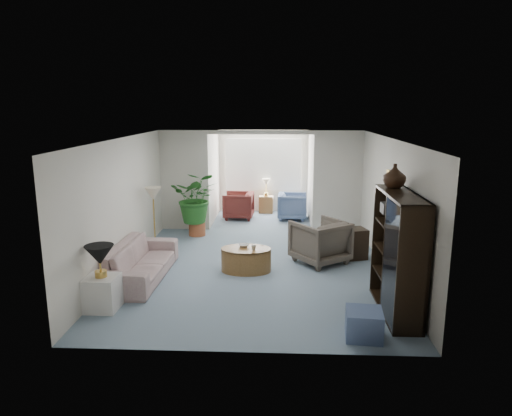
{
  "coord_description": "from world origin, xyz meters",
  "views": [
    {
      "loc": [
        0.42,
        -8.42,
        3.08
      ],
      "look_at": [
        0.0,
        0.6,
        1.1
      ],
      "focal_mm": 32.78,
      "sensor_mm": 36.0,
      "label": 1
    }
  ],
  "objects_px": {
    "table_lamp": "(100,255)",
    "entertainment_cabinet": "(398,254)",
    "framed_picture": "(392,185)",
    "sunroom_chair_maroon": "(238,205)",
    "coffee_bowl": "(244,245)",
    "plant_pot": "(197,229)",
    "coffee_table": "(246,260)",
    "wingback_chair": "(320,242)",
    "ottoman": "(364,324)",
    "sofa": "(140,261)",
    "sunroom_chair_blue": "(292,206)",
    "floor_lamp": "(153,194)",
    "side_table_dark": "(353,244)",
    "cabinet_urn": "(395,176)",
    "end_table": "(102,293)",
    "coffee_cup": "(254,248)",
    "sunroom_table": "(266,204)"
  },
  "relations": [
    {
      "from": "ottoman",
      "to": "plant_pot",
      "type": "bearing_deg",
      "value": 122.13
    },
    {
      "from": "plant_pot",
      "to": "ottoman",
      "type": "bearing_deg",
      "value": -57.87
    },
    {
      "from": "side_table_dark",
      "to": "coffee_bowl",
      "type": "bearing_deg",
      "value": -160.63
    },
    {
      "from": "framed_picture",
      "to": "cabinet_urn",
      "type": "distance_m",
      "value": 1.14
    },
    {
      "from": "sofa",
      "to": "end_table",
      "type": "xyz_separation_m",
      "value": [
        -0.2,
        -1.35,
        -0.06
      ]
    },
    {
      "from": "sofa",
      "to": "coffee_cup",
      "type": "distance_m",
      "value": 2.08
    },
    {
      "from": "coffee_table",
      "to": "sunroom_chair_blue",
      "type": "distance_m",
      "value": 4.35
    },
    {
      "from": "ottoman",
      "to": "sunroom_table",
      "type": "xyz_separation_m",
      "value": [
        -1.52,
        7.51,
        0.06
      ]
    },
    {
      "from": "end_table",
      "to": "framed_picture",
      "type": "bearing_deg",
      "value": 19.94
    },
    {
      "from": "wingback_chair",
      "to": "plant_pot",
      "type": "bearing_deg",
      "value": -69.73
    },
    {
      "from": "floor_lamp",
      "to": "coffee_cup",
      "type": "height_order",
      "value": "floor_lamp"
    },
    {
      "from": "ottoman",
      "to": "framed_picture",
      "type": "bearing_deg",
      "value": 70.68
    },
    {
      "from": "entertainment_cabinet",
      "to": "sunroom_chair_maroon",
      "type": "distance_m",
      "value": 6.59
    },
    {
      "from": "wingback_chair",
      "to": "framed_picture",
      "type": "bearing_deg",
      "value": 114.54
    },
    {
      "from": "coffee_cup",
      "to": "ottoman",
      "type": "height_order",
      "value": "coffee_cup"
    },
    {
      "from": "coffee_table",
      "to": "ottoman",
      "type": "distance_m",
      "value": 3.09
    },
    {
      "from": "framed_picture",
      "to": "coffee_bowl",
      "type": "relative_size",
      "value": 2.45
    },
    {
      "from": "coffee_bowl",
      "to": "ottoman",
      "type": "relative_size",
      "value": 0.42
    },
    {
      "from": "coffee_cup",
      "to": "sofa",
      "type": "bearing_deg",
      "value": -169.94
    },
    {
      "from": "sunroom_chair_maroon",
      "to": "floor_lamp",
      "type": "bearing_deg",
      "value": -24.66
    },
    {
      "from": "floor_lamp",
      "to": "entertainment_cabinet",
      "type": "relative_size",
      "value": 0.2
    },
    {
      "from": "framed_picture",
      "to": "coffee_table",
      "type": "distance_m",
      "value": 3.01
    },
    {
      "from": "ottoman",
      "to": "sofa",
      "type": "bearing_deg",
      "value": 150.57
    },
    {
      "from": "side_table_dark",
      "to": "sunroom_chair_maroon",
      "type": "xyz_separation_m",
      "value": [
        -2.64,
        3.36,
        0.06
      ]
    },
    {
      "from": "framed_picture",
      "to": "wingback_chair",
      "type": "distance_m",
      "value": 1.86
    },
    {
      "from": "floor_lamp",
      "to": "wingback_chair",
      "type": "bearing_deg",
      "value": -10.78
    },
    {
      "from": "coffee_table",
      "to": "plant_pot",
      "type": "height_order",
      "value": "coffee_table"
    },
    {
      "from": "floor_lamp",
      "to": "plant_pot",
      "type": "distance_m",
      "value": 1.78
    },
    {
      "from": "table_lamp",
      "to": "ottoman",
      "type": "relative_size",
      "value": 0.91
    },
    {
      "from": "cabinet_urn",
      "to": "table_lamp",
      "type": "bearing_deg",
      "value": -171.89
    },
    {
      "from": "coffee_table",
      "to": "ottoman",
      "type": "bearing_deg",
      "value": -55.01
    },
    {
      "from": "wingback_chair",
      "to": "plant_pot",
      "type": "relative_size",
      "value": 2.39
    },
    {
      "from": "sofa",
      "to": "plant_pot",
      "type": "bearing_deg",
      "value": -9.13
    },
    {
      "from": "sofa",
      "to": "sunroom_chair_blue",
      "type": "height_order",
      "value": "sunroom_chair_blue"
    },
    {
      "from": "coffee_cup",
      "to": "cabinet_urn",
      "type": "distance_m",
      "value": 2.92
    },
    {
      "from": "sunroom_chair_blue",
      "to": "sunroom_chair_maroon",
      "type": "height_order",
      "value": "sunroom_chair_maroon"
    },
    {
      "from": "side_table_dark",
      "to": "coffee_table",
      "type": "bearing_deg",
      "value": -157.88
    },
    {
      "from": "coffee_bowl",
      "to": "plant_pot",
      "type": "height_order",
      "value": "coffee_bowl"
    },
    {
      "from": "coffee_table",
      "to": "entertainment_cabinet",
      "type": "bearing_deg",
      "value": -34.99
    },
    {
      "from": "framed_picture",
      "to": "wingback_chair",
      "type": "bearing_deg",
      "value": 150.34
    },
    {
      "from": "framed_picture",
      "to": "table_lamp",
      "type": "height_order",
      "value": "framed_picture"
    },
    {
      "from": "sofa",
      "to": "wingback_chair",
      "type": "height_order",
      "value": "wingback_chair"
    },
    {
      "from": "end_table",
      "to": "ottoman",
      "type": "relative_size",
      "value": 1.1
    },
    {
      "from": "wingback_chair",
      "to": "sofa",
      "type": "bearing_deg",
      "value": -18.6
    },
    {
      "from": "sofa",
      "to": "table_lamp",
      "type": "xyz_separation_m",
      "value": [
        -0.2,
        -1.35,
        0.55
      ]
    },
    {
      "from": "ottoman",
      "to": "sunroom_chair_blue",
      "type": "xyz_separation_m",
      "value": [
        -0.77,
        6.76,
        0.17
      ]
    },
    {
      "from": "floor_lamp",
      "to": "framed_picture",
      "type": "bearing_deg",
      "value": -15.95
    },
    {
      "from": "entertainment_cabinet",
      "to": "sunroom_chair_blue",
      "type": "bearing_deg",
      "value": 103.24
    },
    {
      "from": "framed_picture",
      "to": "sunroom_chair_maroon",
      "type": "relative_size",
      "value": 0.61
    },
    {
      "from": "table_lamp",
      "to": "entertainment_cabinet",
      "type": "distance_m",
      "value": 4.49
    }
  ]
}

